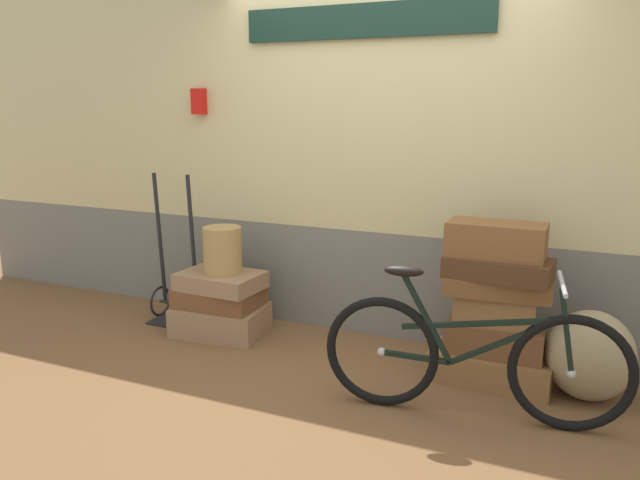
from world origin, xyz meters
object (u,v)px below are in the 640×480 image
at_px(suitcase_6, 497,286).
at_px(suitcase_8, 496,240).
at_px(suitcase_2, 221,281).
at_px(suitcase_7, 498,268).
at_px(suitcase_3, 491,367).
at_px(burlap_sack, 590,356).
at_px(suitcase_1, 219,297).
at_px(suitcase_5, 495,309).
at_px(wicker_basket, 223,250).
at_px(bicycle, 472,358).
at_px(luggage_trolley, 177,285).
at_px(suitcase_4, 495,338).
at_px(suitcase_0, 221,320).

relative_size(suitcase_6, suitcase_8, 1.10).
relative_size(suitcase_2, suitcase_7, 0.96).
bearing_deg(suitcase_3, burlap_sack, 2.15).
relative_size(suitcase_1, burlap_sack, 1.13).
bearing_deg(suitcase_8, suitcase_5, 12.68).
bearing_deg(suitcase_7, suitcase_3, 127.36).
relative_size(suitcase_1, suitcase_6, 0.96).
bearing_deg(suitcase_5, wicker_basket, 175.65).
bearing_deg(burlap_sack, suitcase_6, 178.16).
bearing_deg(wicker_basket, suitcase_5, 0.00).
relative_size(suitcase_1, bicycle, 0.37).
xyz_separation_m(luggage_trolley, bicycle, (2.47, -0.64, 0.06)).
relative_size(suitcase_5, burlap_sack, 0.89).
relative_size(suitcase_1, suitcase_7, 0.98).
xyz_separation_m(suitcase_1, suitcase_4, (2.03, -0.00, -0.00)).
bearing_deg(suitcase_4, suitcase_3, -118.13).
bearing_deg(suitcase_3, suitcase_2, -178.20).
bearing_deg(suitcase_6, suitcase_7, -91.72).
distance_m(suitcase_0, suitcase_4, 2.03).
distance_m(suitcase_0, bicycle, 2.06).
height_order(suitcase_2, wicker_basket, wicker_basket).
height_order(suitcase_3, suitcase_7, suitcase_7).
relative_size(suitcase_3, suitcase_6, 1.16).
height_order(suitcase_0, suitcase_5, suitcase_5).
xyz_separation_m(suitcase_0, suitcase_7, (2.02, -0.02, 0.63)).
height_order(suitcase_6, suitcase_8, suitcase_8).
relative_size(suitcase_5, suitcase_7, 0.77).
bearing_deg(bicycle, suitcase_8, 88.51).
distance_m(suitcase_3, suitcase_5, 0.38).
distance_m(suitcase_0, suitcase_7, 2.12).
height_order(suitcase_4, bicycle, bicycle).
xyz_separation_m(suitcase_3, suitcase_6, (0.00, 0.02, 0.53)).
height_order(suitcase_5, suitcase_8, suitcase_8).
xyz_separation_m(suitcase_3, bicycle, (-0.03, -0.51, 0.25)).
height_order(suitcase_1, suitcase_6, suitcase_6).
relative_size(suitcase_0, suitcase_7, 1.06).
bearing_deg(suitcase_8, burlap_sack, -1.88).
bearing_deg(suitcase_0, suitcase_3, -6.77).
xyz_separation_m(suitcase_8, wicker_basket, (-1.96, 0.00, -0.26)).
distance_m(suitcase_5, burlap_sack, 0.60).
relative_size(suitcase_3, burlap_sack, 1.36).
xyz_separation_m(suitcase_4, suitcase_6, (-0.00, 0.00, 0.34)).
height_order(suitcase_1, suitcase_8, suitcase_8).
relative_size(suitcase_0, wicker_basket, 1.90).
distance_m(suitcase_1, wicker_basket, 0.37).
bearing_deg(luggage_trolley, suitcase_4, -2.55).
bearing_deg(suitcase_6, bicycle, -99.55).
bearing_deg(suitcase_2, suitcase_0, -146.82).
bearing_deg(luggage_trolley, burlap_sack, -2.40).
height_order(luggage_trolley, burlap_sack, luggage_trolley).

